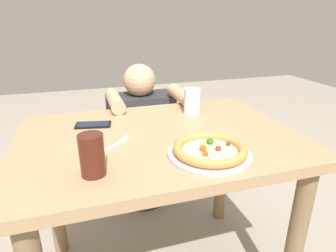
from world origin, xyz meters
TOP-DOWN VIEW (x-y plane):
  - dining_table at (0.00, 0.00)m, footprint 1.10×0.79m
  - pizza_near at (0.11, -0.23)m, footprint 0.29×0.29m
  - drink_cup_colored at (-0.27, -0.24)m, footprint 0.07×0.07m
  - water_cup_clear at (0.22, 0.21)m, footprint 0.08×0.08m
  - fork at (-0.19, -0.05)m, footprint 0.16×0.15m
  - cell_phone at (-0.25, 0.18)m, footprint 0.16×0.10m
  - diner_seated at (0.06, 0.65)m, footprint 0.43×0.53m

SIDE VIEW (x-z plane):
  - diner_seated at x=0.06m, z-range -0.05..0.88m
  - dining_table at x=0.00m, z-range 0.25..1.00m
  - fork at x=-0.19m, z-range 0.75..0.75m
  - cell_phone at x=-0.25m, z-range 0.75..0.76m
  - pizza_near at x=0.11m, z-range 0.75..0.79m
  - water_cup_clear at x=0.22m, z-range 0.75..0.87m
  - drink_cup_colored at x=-0.27m, z-range 0.75..0.88m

